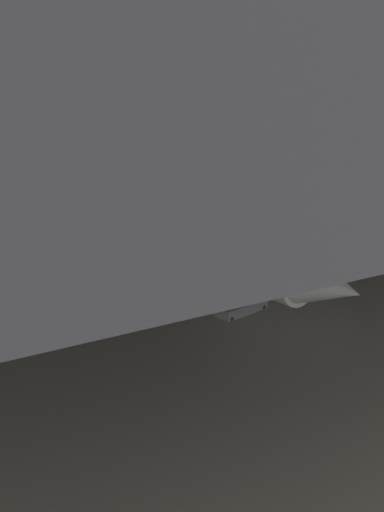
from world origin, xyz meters
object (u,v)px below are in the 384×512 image
Objects in this scene: boarding_stairs at (240,302)px; airplane_main at (152,232)px; crew_worker_by_stairs at (228,290)px; baggage_tug at (46,252)px.

airplane_main is at bearing 97.99° from boarding_stairs.
boarding_stairs is 2.72× the size of crew_worker_by_stairs.
boarding_stairs reaches higher than crew_worker_by_stairs.
crew_worker_by_stairs is at bearing -78.75° from airplane_main.
baggage_tug is at bearing 125.54° from airplane_main.
crew_worker_by_stairs is 0.70× the size of baggage_tug.
crew_worker_by_stairs reaches higher than baggage_tug.
boarding_stairs is 1.86m from crew_worker_by_stairs.
boarding_stairs is at bearing -82.01° from airplane_main.
airplane_main is 11.23m from baggage_tug.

